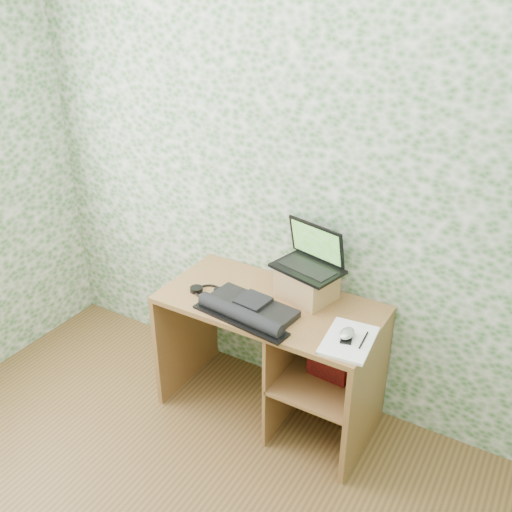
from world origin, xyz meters
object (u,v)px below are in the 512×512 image
Objects in this scene: riser at (307,284)px; keyboard at (248,310)px; notepad at (349,340)px; laptop at (311,258)px; desk at (285,344)px.

riser reaches higher than keyboard.
riser is 0.36m from keyboard.
notepad is (0.36, -0.26, -0.08)m from riser.
laptop is at bearing 68.19° from keyboard.
laptop reaches higher than keyboard.
riser is 0.15m from laptop.
riser is 0.69× the size of laptop.
desk is 2.14× the size of keyboard.
desk is 0.53m from notepad.
keyboard reaches higher than desk.
desk is at bearing -118.98° from riser.
laptop is 0.52m from notepad.
notepad is at bearing -19.48° from desk.
keyboard is at bearing -122.81° from desk.
laptop reaches higher than desk.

